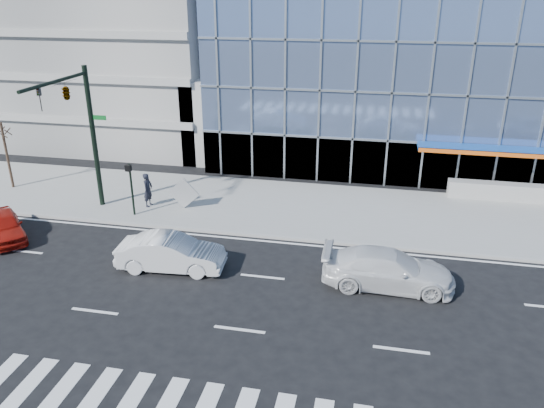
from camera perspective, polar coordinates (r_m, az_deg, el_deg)
The scene contains 13 objects.
ground at distance 23.97m, azimuth -1.03°, elevation -7.84°, with size 160.00×160.00×0.00m, color black.
sidewalk at distance 30.96m, azimuth 2.21°, elevation -0.34°, with size 120.00×8.00×0.15m, color gray.
theatre_building at distance 47.32m, azimuth 23.96°, elevation 15.15°, with size 42.00×26.00×15.00m, color #6881AE.
parking_garage at distance 52.33m, azimuth -17.38°, elevation 19.33°, with size 24.00×24.00×20.00m, color gray.
ramp_block at distance 40.63m, azimuth -3.80°, elevation 9.57°, with size 6.00×8.00×6.00m, color gray.
traffic_signal at distance 29.82m, azimuth -20.44°, elevation 9.65°, with size 1.14×5.74×8.00m.
ped_signal_post at distance 30.01m, azimuth -14.97°, elevation 2.35°, with size 0.30×0.33×3.00m.
street_tree_near at distance 36.67m, azimuth -27.02°, elevation 6.97°, with size 1.10×1.10×4.23m.
white_suv at distance 23.43m, azimuth 12.38°, elevation -6.88°, with size 2.29×5.63×1.64m, color silver.
white_sedan at distance 24.66m, azimuth -10.81°, elevation -5.21°, with size 1.71×4.89×1.61m, color silver.
red_sedan at distance 30.34m, azimuth -26.89°, elevation -2.12°, with size 1.68×4.17×1.42m, color #A7160C.
pedestrian at distance 31.43m, azimuth -13.20°, elevation 1.50°, with size 0.72×0.47×1.98m, color black.
tilted_panel at distance 30.70m, azimuth -9.46°, elevation 1.14°, with size 1.30×0.06×1.30m, color #A0A0A0.
Camera 1 is at (4.60, -20.14, 12.16)m, focal length 35.00 mm.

